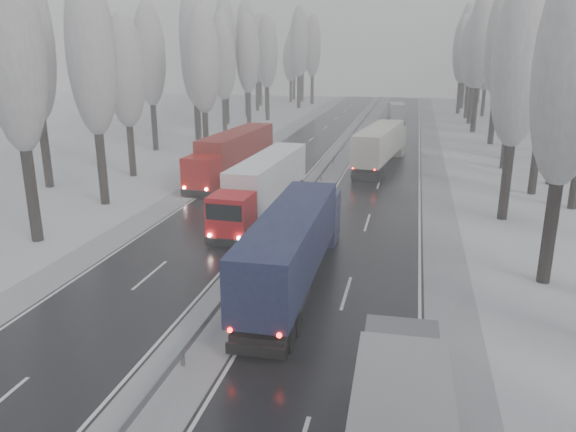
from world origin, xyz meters
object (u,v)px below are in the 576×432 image
at_px(truck_red_white, 264,182).
at_px(truck_blue_box, 295,240).
at_px(truck_cream_box, 381,144).
at_px(box_truck_distant, 396,111).
at_px(truck_red_red, 233,152).

bearing_deg(truck_red_white, truck_blue_box, -65.72).
bearing_deg(truck_cream_box, truck_red_white, -103.70).
xyz_separation_m(truck_blue_box, box_truck_distant, (2.33, 71.96, -0.99)).
xyz_separation_m(truck_blue_box, truck_red_white, (-4.88, 12.23, -0.07)).
xyz_separation_m(truck_cream_box, truck_red_white, (-7.19, -18.60, -0.10)).
relative_size(truck_cream_box, box_truck_distant, 2.13).
bearing_deg(truck_cream_box, truck_blue_box, -86.86).
relative_size(truck_cream_box, truck_red_red, 1.01).
distance_m(truck_cream_box, truck_red_white, 19.94).
bearing_deg(box_truck_distant, truck_red_red, -112.16).
height_order(truck_blue_box, box_truck_distant, truck_blue_box).
relative_size(box_truck_distant, truck_red_white, 0.49).
xyz_separation_m(truck_blue_box, truck_cream_box, (2.31, 30.83, 0.03)).
relative_size(truck_cream_box, truck_red_white, 1.05).
bearing_deg(box_truck_distant, truck_red_white, -104.04).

